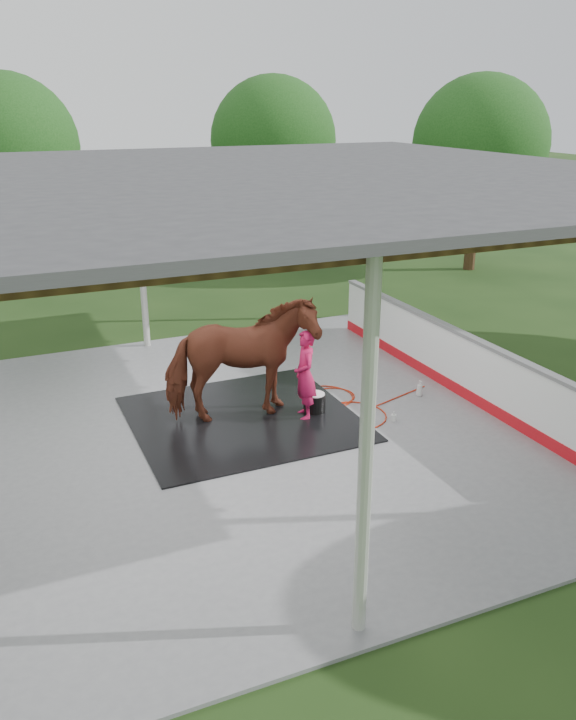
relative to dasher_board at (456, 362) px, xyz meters
name	(u,v)px	position (x,y,z in m)	size (l,w,h in m)	color
ground	(215,438)	(-4.60, 0.00, -0.59)	(100.00, 100.00, 0.00)	#1E3814
concrete_slab	(215,436)	(-4.60, 0.00, -0.57)	(12.00, 10.00, 0.05)	slate
pavilion_structure	(204,183)	(-4.60, 0.00, 3.37)	(12.60, 10.60, 4.05)	beige
dasher_board	(456,362)	(0.00, 0.00, 0.00)	(0.16, 8.00, 1.15)	red
tree_belt	(206,188)	(-4.30, 0.90, 3.20)	(28.00, 28.00, 5.80)	#382314
rubber_mat	(243,418)	(-3.99, 0.38, -0.53)	(3.59, 3.37, 0.03)	black
horse	(241,360)	(-3.99, 0.38, 0.51)	(1.10, 2.42, 2.05)	brown
handler	(305,375)	(-3.00, 0.04, 0.22)	(0.56, 0.37, 1.53)	#C9154D
wash_bucket	(314,403)	(-2.77, 0.15, -0.37)	(0.38, 0.38, 0.35)	black
soap_bottle_a	(420,388)	(-0.74, 0.03, -0.40)	(0.11, 0.11, 0.29)	silver
soap_bottle_b	(394,416)	(-1.72, -0.69, -0.46)	(0.08, 0.08, 0.18)	#338CD8
hose_coil	(339,405)	(-2.25, 0.24, -0.53)	(2.44, 1.99, 0.02)	#AA230C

